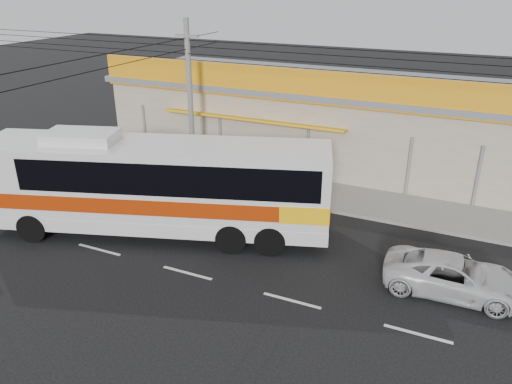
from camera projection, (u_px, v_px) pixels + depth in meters
ground at (220, 242)px, 19.95m from camera, size 120.00×120.00×0.00m
sidewalk at (277, 187)px, 24.93m from camera, size 30.00×3.20×0.15m
lane_markings at (187, 273)px, 17.87m from camera, size 50.00×0.12×0.01m
storefront_building at (314, 117)px, 28.67m from camera, size 22.60×9.20×5.70m
coach_bus at (161, 182)px, 19.81m from camera, size 13.96×7.00×4.24m
motorbike_red at (181, 171)px, 25.43m from camera, size 1.94×0.81×0.99m
motorbike_dark at (151, 148)px, 28.52m from camera, size 2.00×1.08×1.15m
white_car at (454, 276)px, 16.56m from camera, size 4.65×2.26×1.27m
utility_pole at (188, 49)px, 23.51m from camera, size 34.00×14.00×8.02m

